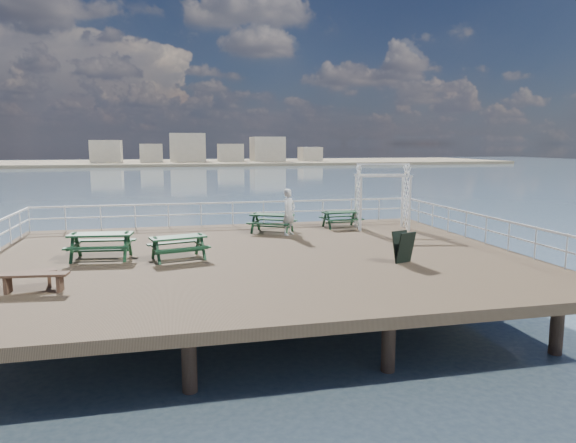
# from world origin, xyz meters

# --- Properties ---
(ground) EXTENTS (18.00, 14.00, 0.30)m
(ground) POSITION_xyz_m (0.00, 0.00, -0.15)
(ground) COLOR brown
(ground) RESTS_ON ground
(sea_backdrop) EXTENTS (300.00, 300.00, 9.20)m
(sea_backdrop) POSITION_xyz_m (12.54, 134.07, -0.51)
(sea_backdrop) COLOR #455B75
(sea_backdrop) RESTS_ON ground
(railing) EXTENTS (17.77, 13.76, 1.10)m
(railing) POSITION_xyz_m (-0.07, 2.57, 0.87)
(railing) COLOR white
(railing) RESTS_ON ground
(picnic_table_a) EXTENTS (2.17, 1.83, 0.98)m
(picnic_table_a) POSITION_xyz_m (-5.11, 0.53, 0.63)
(picnic_table_a) COLOR #163E24
(picnic_table_a) RESTS_ON ground
(picnic_table_b) EXTENTS (2.34, 2.19, 0.90)m
(picnic_table_b) POSITION_xyz_m (1.41, 4.35, 0.58)
(picnic_table_b) COLOR #163E24
(picnic_table_b) RESTS_ON ground
(picnic_table_c) EXTENTS (1.78, 1.48, 0.82)m
(picnic_table_c) POSITION_xyz_m (4.75, 4.99, 0.53)
(picnic_table_c) COLOR #163E24
(picnic_table_c) RESTS_ON ground
(picnic_table_d) EXTENTS (2.09, 1.84, 0.87)m
(picnic_table_d) POSITION_xyz_m (-2.62, -0.06, 0.56)
(picnic_table_d) COLOR #163E24
(picnic_table_d) RESTS_ON ground
(flat_bench_near) EXTENTS (1.66, 0.78, 0.46)m
(flat_bench_near) POSITION_xyz_m (-6.63, -2.80, 0.35)
(flat_bench_near) COLOR brown
(flat_bench_near) RESTS_ON ground
(flat_bench_far) EXTENTS (1.75, 0.60, 0.49)m
(flat_bench_far) POSITION_xyz_m (-6.31, -3.15, 0.37)
(flat_bench_far) COLOR brown
(flat_bench_far) RESTS_ON ground
(trellis_arbor) EXTENTS (2.54, 1.65, 2.93)m
(trellis_arbor) POSITION_xyz_m (6.39, 4.20, 1.30)
(trellis_arbor) COLOR white
(trellis_arbor) RESTS_ON ground
(sandwich_board) EXTENTS (0.74, 0.64, 1.03)m
(sandwich_board) POSITION_xyz_m (4.42, -2.18, 0.50)
(sandwich_board) COLOR black
(sandwich_board) RESTS_ON ground
(person) EXTENTS (0.84, 0.81, 1.94)m
(person) POSITION_xyz_m (1.98, 3.61, 0.97)
(person) COLOR silver
(person) RESTS_ON ground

